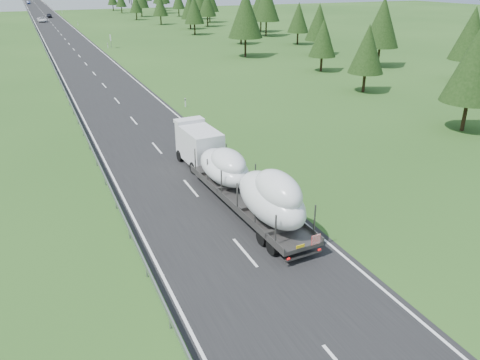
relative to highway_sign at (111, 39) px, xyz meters
name	(u,v)px	position (x,y,z in m)	size (l,w,h in m)	color
ground	(245,253)	(-7.20, -80.00, -1.81)	(400.00, 400.00, 0.00)	#254B19
road_surface	(64,38)	(-7.20, 20.00, -1.80)	(10.00, 400.00, 0.02)	black
guardrail	(40,37)	(-12.50, 19.94, -1.21)	(0.10, 400.00, 0.76)	slate
marker_posts	(69,17)	(-0.70, 75.00, -1.27)	(0.13, 350.08, 1.00)	silver
highway_sign	(111,39)	(0.00, 0.00, 0.00)	(0.08, 0.90, 2.60)	slate
tree_line_right	(216,2)	(33.24, 26.52, 4.87)	(27.86, 312.90, 12.60)	black
boat_truck	(238,174)	(-5.16, -74.44, 0.24)	(3.07, 17.50, 4.04)	silver
distant_van	(42,19)	(-9.51, 66.03, -1.05)	(2.51, 5.44, 1.51)	silver
distant_car_dark	(49,16)	(-6.39, 82.14, -1.10)	(1.68, 4.17, 1.42)	black
distant_car_blue	(29,2)	(-10.16, 172.85, -1.07)	(1.56, 4.49, 1.48)	#1C274E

